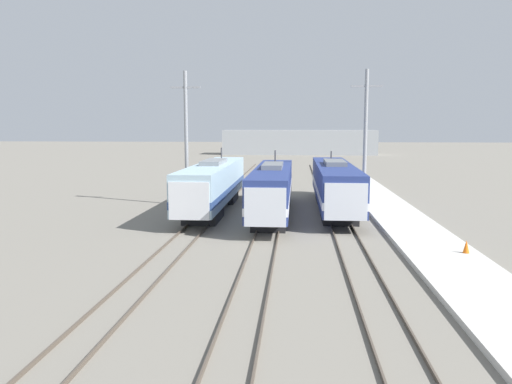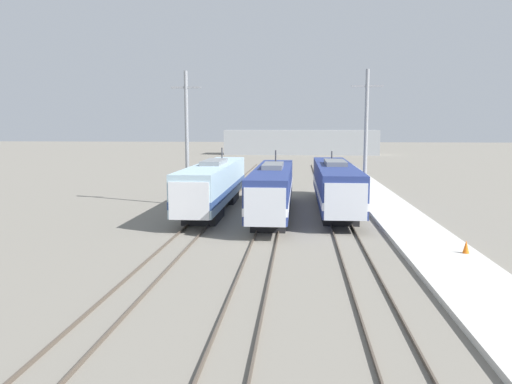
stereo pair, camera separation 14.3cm
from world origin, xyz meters
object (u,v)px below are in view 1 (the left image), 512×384
(locomotive_center, at_px, (272,189))
(locomotive_far_right, at_px, (335,185))
(catenary_tower_left, at_px, (186,136))
(catenary_tower_right, at_px, (365,137))
(traffic_cone, at_px, (466,247))
(locomotive_far_left, at_px, (213,185))

(locomotive_center, distance_m, locomotive_far_right, 5.80)
(catenary_tower_left, relative_size, catenary_tower_right, 1.00)
(catenary_tower_right, height_order, traffic_cone, catenary_tower_right)
(locomotive_far_right, bearing_deg, traffic_cone, -68.27)
(locomotive_far_left, height_order, locomotive_far_right, locomotive_far_left)
(catenary_tower_left, xyz_separation_m, traffic_cone, (18.46, -16.42, -5.41))
(catenary_tower_right, bearing_deg, locomotive_far_right, -143.65)
(locomotive_center, height_order, traffic_cone, locomotive_center)
(locomotive_far_right, relative_size, catenary_tower_left, 1.73)
(locomotive_far_right, bearing_deg, locomotive_center, -148.66)
(catenary_tower_right, distance_m, traffic_cone, 17.58)
(catenary_tower_left, bearing_deg, catenary_tower_right, 0.00)
(locomotive_center, bearing_deg, traffic_cone, -46.96)
(catenary_tower_left, bearing_deg, locomotive_far_right, -8.59)
(locomotive_center, bearing_deg, catenary_tower_right, 33.13)
(locomotive_center, xyz_separation_m, locomotive_far_right, (4.95, 3.01, 0.03))
(catenary_tower_left, bearing_deg, locomotive_center, -32.54)
(locomotive_far_left, relative_size, catenary_tower_left, 1.66)
(locomotive_far_left, xyz_separation_m, traffic_cone, (15.68, -13.64, -1.52))
(locomotive_far_left, distance_m, catenary_tower_left, 5.53)
(locomotive_far_left, height_order, traffic_cone, locomotive_far_left)
(catenary_tower_left, height_order, traffic_cone, catenary_tower_left)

